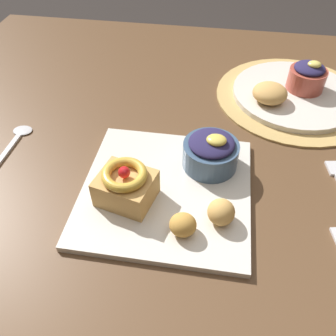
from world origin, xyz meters
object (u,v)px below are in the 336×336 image
(cake_slice, at_px, (126,185))
(back_plate, at_px, (295,94))
(fritter_middle, at_px, (221,212))
(back_ramekin, at_px, (307,77))
(front_plate, at_px, (166,190))
(back_pastry, at_px, (270,93))
(spoon, at_px, (16,139))
(fritter_front, at_px, (183,225))
(berry_ramekin, at_px, (211,152))

(cake_slice, bearing_deg, back_plate, 50.12)
(fritter_middle, bearing_deg, back_ramekin, 67.06)
(front_plate, distance_m, back_ramekin, 0.44)
(front_plate, height_order, back_ramekin, back_ramekin)
(back_ramekin, height_order, back_pastry, back_ramekin)
(front_plate, distance_m, back_pastry, 0.34)
(front_plate, relative_size, spoon, 2.24)
(cake_slice, bearing_deg, back_ramekin, 49.57)
(fritter_middle, height_order, back_plate, fritter_middle)
(back_plate, bearing_deg, back_pastry, -143.57)
(fritter_front, relative_size, back_plate, 0.15)
(front_plate, xyz_separation_m, cake_slice, (-0.06, -0.03, 0.04))
(back_plate, relative_size, spoon, 2.21)
(fritter_middle, xyz_separation_m, back_plate, (0.15, 0.39, -0.02))
(berry_ramekin, distance_m, fritter_front, 0.16)
(fritter_front, distance_m, back_ramekin, 0.49)
(berry_ramekin, height_order, spoon, berry_ramekin)
(cake_slice, relative_size, back_pastry, 1.37)
(cake_slice, bearing_deg, back_pastry, 52.76)
(fritter_front, bearing_deg, front_plate, 114.68)
(back_plate, relative_size, back_pastry, 3.74)
(front_plate, relative_size, cake_slice, 2.77)
(fritter_middle, height_order, back_pastry, back_pastry)
(fritter_middle, relative_size, spoon, 0.35)
(back_plate, height_order, back_pastry, back_pastry)
(spoon, bearing_deg, back_pastry, -67.38)
(cake_slice, relative_size, back_ramekin, 1.24)
(back_plate, xyz_separation_m, spoon, (-0.56, -0.24, -0.01))
(fritter_front, height_order, back_plate, fritter_front)
(berry_ramekin, xyz_separation_m, fritter_front, (-0.03, -0.15, -0.01))
(back_plate, height_order, spoon, back_plate)
(front_plate, relative_size, berry_ramekin, 2.88)
(spoon, bearing_deg, fritter_middle, -107.91)
(spoon, bearing_deg, front_plate, -104.53)
(cake_slice, bearing_deg, berry_ramekin, 38.27)
(back_plate, bearing_deg, spoon, -157.00)
(front_plate, height_order, fritter_middle, fritter_middle)
(spoon, bearing_deg, berry_ramekin, -91.88)
(back_pastry, bearing_deg, fritter_middle, -104.45)
(back_pastry, relative_size, spoon, 0.59)
(fritter_front, xyz_separation_m, back_pastry, (0.14, 0.37, 0.01))
(back_pastry, bearing_deg, back_ramekin, 37.23)
(front_plate, bearing_deg, cake_slice, -151.45)
(berry_ramekin, bearing_deg, spoon, 176.59)
(berry_ramekin, relative_size, fritter_middle, 2.24)
(cake_slice, xyz_separation_m, spoon, (-0.26, 0.13, -0.04))
(cake_slice, relative_size, fritter_middle, 2.32)
(back_ramekin, bearing_deg, cake_slice, -130.43)
(fritter_front, relative_size, fritter_middle, 0.94)
(back_pastry, bearing_deg, back_plate, 36.43)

